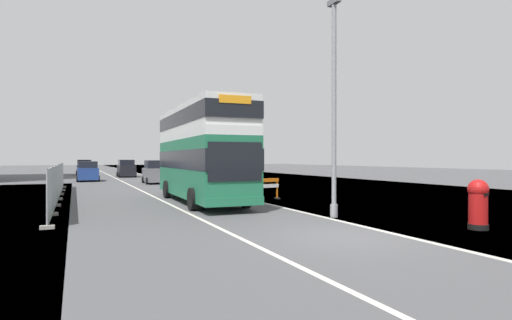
# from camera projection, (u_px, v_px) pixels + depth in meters

# --- Properties ---
(ground) EXTENTS (140.00, 280.00, 0.10)m
(ground) POSITION_uv_depth(u_px,v_px,m) (358.00, 236.00, 12.39)
(ground) COLOR #4C4C4F
(double_decker_bus) EXTENTS (2.94, 10.75, 4.94)m
(double_decker_bus) POSITION_uv_depth(u_px,v_px,m) (201.00, 152.00, 21.57)
(double_decker_bus) COLOR #1E6B47
(double_decker_bus) RESTS_ON ground
(lamppost_foreground) EXTENTS (0.29, 0.70, 8.41)m
(lamppost_foreground) POSITION_uv_depth(u_px,v_px,m) (334.00, 114.00, 16.03)
(lamppost_foreground) COLOR gray
(lamppost_foreground) RESTS_ON ground
(red_pillar_postbox) EXTENTS (0.64, 0.64, 1.60)m
(red_pillar_postbox) POSITION_uv_depth(u_px,v_px,m) (478.00, 202.00, 13.30)
(red_pillar_postbox) COLOR black
(red_pillar_postbox) RESTS_ON ground
(roadworks_barrier) EXTENTS (1.68, 0.66, 1.17)m
(roadworks_barrier) POSITION_uv_depth(u_px,v_px,m) (266.00, 186.00, 22.88)
(roadworks_barrier) COLOR orange
(roadworks_barrier) RESTS_ON ground
(construction_site_fence) EXTENTS (0.44, 20.60, 1.98)m
(construction_site_fence) POSITION_uv_depth(u_px,v_px,m) (58.00, 183.00, 22.70)
(construction_site_fence) COLOR #A8AAAD
(construction_site_fence) RESTS_ON ground
(car_oncoming_near) EXTENTS (2.00, 3.84, 2.09)m
(car_oncoming_near) POSITION_uv_depth(u_px,v_px,m) (155.00, 173.00, 37.59)
(car_oncoming_near) COLOR slate
(car_oncoming_near) RESTS_ON ground
(car_receding_mid) EXTENTS (2.09, 3.83, 1.97)m
(car_receding_mid) POSITION_uv_depth(u_px,v_px,m) (88.00, 172.00, 41.30)
(car_receding_mid) COLOR navy
(car_receding_mid) RESTS_ON ground
(car_receding_far) EXTENTS (2.04, 3.99, 2.09)m
(car_receding_far) POSITION_uv_depth(u_px,v_px,m) (126.00, 169.00, 50.53)
(car_receding_far) COLOR black
(car_receding_far) RESTS_ON ground
(car_far_side) EXTENTS (2.07, 4.25, 2.07)m
(car_far_side) POSITION_uv_depth(u_px,v_px,m) (84.00, 168.00, 56.47)
(car_far_side) COLOR navy
(car_far_side) RESTS_ON ground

